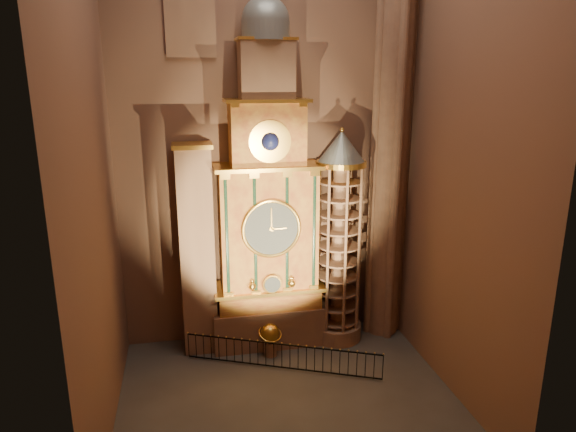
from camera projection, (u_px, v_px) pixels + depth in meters
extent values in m
plane|color=#383330|center=(289.00, 399.00, 21.58)|extent=(14.00, 14.00, 0.00)
plane|color=brown|center=(263.00, 122.00, 24.31)|extent=(22.00, 0.00, 22.00)
plane|color=brown|center=(86.00, 141.00, 17.30)|extent=(0.00, 22.00, 22.00)
plane|color=brown|center=(464.00, 132.00, 19.99)|extent=(0.00, 22.00, 22.00)
cube|color=#8C634C|center=(269.00, 323.00, 26.03)|extent=(5.60, 2.20, 2.00)
cube|color=maroon|center=(269.00, 296.00, 25.63)|extent=(5.00, 2.00, 1.00)
cube|color=gold|center=(269.00, 286.00, 25.44)|extent=(5.40, 2.30, 0.18)
cube|color=maroon|center=(268.00, 229.00, 24.70)|extent=(4.60, 2.00, 6.00)
cylinder|color=black|center=(227.00, 237.00, 23.49)|extent=(0.32, 0.32, 5.60)
cylinder|color=black|center=(255.00, 235.00, 23.74)|extent=(0.32, 0.32, 5.60)
cylinder|color=black|center=(287.00, 233.00, 24.03)|extent=(0.32, 0.32, 5.60)
cylinder|color=black|center=(313.00, 231.00, 24.28)|extent=(0.32, 0.32, 5.60)
cube|color=gold|center=(267.00, 166.00, 23.84)|extent=(5.00, 2.25, 0.18)
cylinder|color=#2D3033|center=(271.00, 229.00, 23.67)|extent=(2.60, 0.12, 2.60)
torus|color=gold|center=(271.00, 229.00, 23.62)|extent=(2.80, 0.16, 2.80)
cylinder|color=gold|center=(272.00, 284.00, 24.24)|extent=(0.90, 0.10, 0.90)
sphere|color=gold|center=(252.00, 286.00, 24.12)|extent=(0.36, 0.36, 0.36)
sphere|color=gold|center=(292.00, 283.00, 24.49)|extent=(0.36, 0.36, 0.36)
cube|color=maroon|center=(267.00, 135.00, 23.50)|extent=(3.40, 1.80, 3.00)
sphere|color=#0B0C39|center=(270.00, 142.00, 22.69)|extent=(0.80, 0.80, 0.80)
cube|color=gold|center=(267.00, 100.00, 23.04)|extent=(3.80, 2.00, 0.15)
cube|color=#8C634C|center=(266.00, 71.00, 22.75)|extent=(2.40, 1.60, 2.60)
sphere|color=slate|center=(265.00, 21.00, 22.20)|extent=(2.10, 2.10, 2.10)
cube|color=#8C634C|center=(197.00, 253.00, 24.31)|extent=(1.60, 1.40, 10.00)
cube|color=gold|center=(200.00, 295.00, 24.45)|extent=(1.35, 0.10, 2.10)
cube|color=#451312|center=(200.00, 296.00, 24.39)|extent=(1.05, 0.04, 1.75)
cube|color=gold|center=(197.00, 244.00, 23.75)|extent=(1.35, 0.10, 2.10)
cube|color=#451312|center=(197.00, 244.00, 23.70)|extent=(1.05, 0.04, 1.75)
cube|color=gold|center=(194.00, 189.00, 23.06)|extent=(1.35, 0.10, 2.10)
cube|color=#451312|center=(194.00, 189.00, 23.00)|extent=(1.05, 0.04, 1.75)
cube|color=gold|center=(192.00, 146.00, 22.95)|extent=(1.80, 1.60, 0.20)
cylinder|color=#8C634C|center=(336.00, 330.00, 26.58)|extent=(2.50, 2.50, 0.80)
cylinder|color=#8C634C|center=(339.00, 248.00, 25.38)|extent=(0.70, 0.70, 8.20)
cylinder|color=gold|center=(341.00, 164.00, 24.26)|extent=(2.40, 2.40, 0.25)
cone|color=slate|center=(342.00, 147.00, 24.05)|extent=(2.30, 2.30, 1.50)
sphere|color=gold|center=(342.00, 130.00, 23.84)|extent=(0.20, 0.20, 0.20)
cylinder|color=#8C634C|center=(392.00, 121.00, 24.54)|extent=(1.60, 1.60, 22.00)
cylinder|color=#8C634C|center=(408.00, 121.00, 24.70)|extent=(0.44, 0.44, 22.00)
cylinder|color=#8C634C|center=(377.00, 122.00, 24.39)|extent=(0.44, 0.44, 22.00)
cylinder|color=#8C634C|center=(386.00, 120.00, 25.30)|extent=(0.44, 0.44, 22.00)
cylinder|color=#8C634C|center=(399.00, 123.00, 23.79)|extent=(0.44, 0.44, 22.00)
cylinder|color=#8C634C|center=(270.00, 348.00, 24.84)|extent=(0.62, 0.62, 0.72)
sphere|color=#BD8B35|center=(270.00, 333.00, 24.62)|extent=(0.93, 0.93, 0.93)
torus|color=#BD8B35|center=(270.00, 333.00, 24.62)|extent=(1.45, 1.42, 0.50)
cube|color=black|center=(282.00, 344.00, 23.39)|extent=(8.40, 3.72, 0.05)
cube|color=black|center=(282.00, 367.00, 23.70)|extent=(8.40, 3.72, 0.05)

